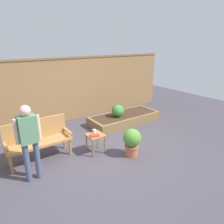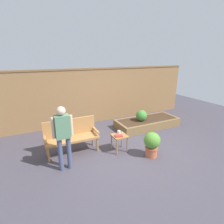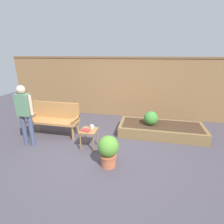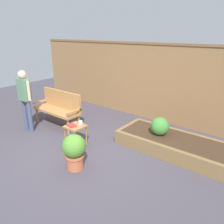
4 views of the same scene
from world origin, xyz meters
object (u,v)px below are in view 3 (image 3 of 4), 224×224
at_px(garden_bench, 55,116).
at_px(book_on_table, 86,130).
at_px(cup_on_table, 92,127).
at_px(person_by_bench, 24,111).
at_px(side_table, 89,133).
at_px(potted_boxwood, 108,150).
at_px(shrub_near_bench, 151,118).

xyz_separation_m(garden_bench, book_on_table, (1.17, -0.60, -0.05)).
bearing_deg(cup_on_table, person_by_bench, -168.62).
height_order(side_table, potted_boxwood, potted_boxwood).
height_order(book_on_table, person_by_bench, person_by_bench).
distance_m(shrub_near_bench, person_by_bench, 3.34).
xyz_separation_m(garden_bench, cup_on_table, (1.27, -0.42, -0.02)).
distance_m(book_on_table, shrub_near_bench, 1.93).
relative_size(cup_on_table, shrub_near_bench, 0.31).
bearing_deg(garden_bench, cup_on_table, -18.47).
height_order(shrub_near_bench, person_by_bench, person_by_bench).
distance_m(garden_bench, shrub_near_bench, 2.78).
distance_m(potted_boxwood, person_by_bench, 2.30).
bearing_deg(potted_boxwood, person_by_bench, 169.03).
relative_size(garden_bench, side_table, 3.00).
relative_size(garden_bench, person_by_bench, 0.92).
xyz_separation_m(garden_bench, person_by_bench, (-0.33, -0.75, 0.39)).
bearing_deg(side_table, potted_boxwood, -44.40).
xyz_separation_m(side_table, person_by_bench, (-1.56, -0.20, 0.54)).
height_order(cup_on_table, book_on_table, cup_on_table).
bearing_deg(cup_on_table, side_table, -111.34).
bearing_deg(garden_bench, potted_boxwood, -32.14).
relative_size(shrub_near_bench, person_by_bench, 0.26).
relative_size(cup_on_table, book_on_table, 0.57).
bearing_deg(shrub_near_bench, side_table, -143.91).
height_order(book_on_table, shrub_near_bench, shrub_near_bench).
bearing_deg(garden_bench, person_by_bench, -113.91).
relative_size(side_table, person_by_bench, 0.31).
distance_m(garden_bench, person_by_bench, 0.90).
height_order(garden_bench, potted_boxwood, garden_bench).
relative_size(potted_boxwood, person_by_bench, 0.44).
height_order(garden_bench, shrub_near_bench, garden_bench).
distance_m(garden_bench, cup_on_table, 1.34).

